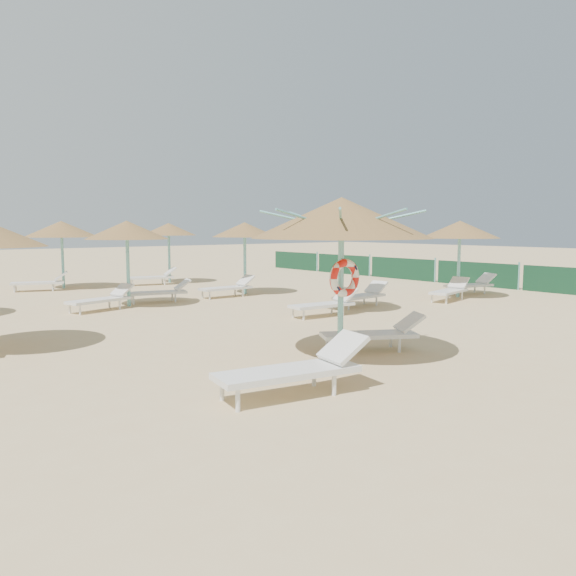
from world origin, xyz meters
TOP-DOWN VIEW (x-y plane):
  - ground at (0.00, 0.00)m, footprint 120.00×120.00m
  - main_palapa at (0.41, 0.12)m, footprint 3.38×3.38m
  - lounger_main_a at (-1.76, -1.21)m, footprint 2.42×1.10m
  - lounger_main_b at (1.40, 0.13)m, footprint 2.08×1.54m
  - palapa_field at (0.78, 10.10)m, footprint 19.95×14.49m
  - windbreak_fence at (14.00, 9.96)m, footprint 0.08×19.84m

SIDE VIEW (x-z plane):
  - ground at x=0.00m, z-range 0.00..0.00m
  - lounger_main_b at x=1.40m, z-range -0.02..0.73m
  - lounger_main_a at x=-1.76m, z-range -0.02..0.83m
  - windbreak_fence at x=14.00m, z-range -0.05..1.05m
  - palapa_field at x=0.78m, z-range 0.94..3.66m
  - main_palapa at x=0.41m, z-range 1.12..4.14m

